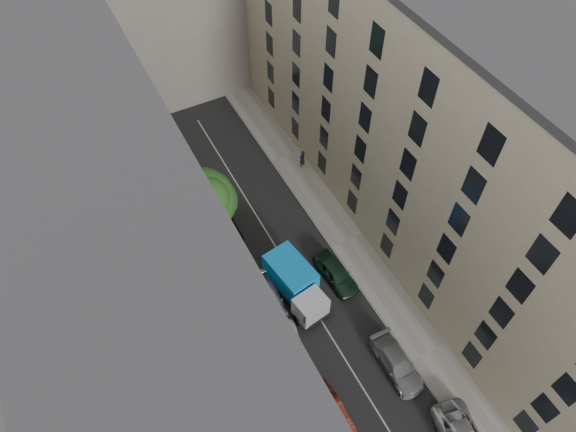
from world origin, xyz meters
TOP-DOWN VIEW (x-y plane):
  - ground at (0.00, 0.00)m, footprint 120.00×120.00m
  - road_surface at (0.00, 0.00)m, footprint 8.00×44.00m
  - sidewalk_left at (-5.50, 0.00)m, footprint 3.00×44.00m
  - sidewalk_right at (5.50, 0.00)m, footprint 3.00×44.00m
  - building_left at (-11.00, 0.00)m, footprint 8.00×44.00m
  - building_right at (11.00, 0.00)m, footprint 8.00×44.00m
  - tarp_truck at (-0.60, -2.39)m, footprint 3.24×6.31m
  - car_left_1 at (-2.80, -11.40)m, footprint 1.62×4.16m
  - car_left_2 at (-3.29, -6.54)m, footprint 2.65×4.94m
  - car_left_3 at (-2.80, -2.20)m, footprint 2.45×4.86m
  - car_left_4 at (-2.80, 5.40)m, footprint 1.57×3.81m
  - car_left_5 at (-2.80, 9.00)m, footprint 1.67×4.07m
  - car_right_1 at (2.80, -10.80)m, footprint 2.03×4.80m
  - car_right_2 at (2.80, -2.60)m, footprint 2.11×4.55m
  - tree_near at (-6.30, -11.76)m, footprint 4.64×4.26m
  - tree_mid at (-4.51, 4.73)m, footprint 5.27×5.00m
  - tree_far at (-6.30, 17.72)m, footprint 5.10×4.80m
  - lamp_post at (-4.20, -8.45)m, footprint 0.36×0.36m
  - pedestrian at (6.26, 9.22)m, footprint 0.76×0.61m

SIDE VIEW (x-z plane):
  - ground at x=0.00m, z-range 0.00..0.00m
  - road_surface at x=0.00m, z-range 0.00..0.02m
  - sidewalk_left at x=-5.50m, z-range 0.00..0.15m
  - sidewalk_right at x=5.50m, z-range 0.00..0.15m
  - car_left_4 at x=-2.80m, z-range 0.00..1.29m
  - car_left_5 at x=-2.80m, z-range 0.00..1.31m
  - car_left_2 at x=-3.29m, z-range 0.00..1.32m
  - car_left_1 at x=-2.80m, z-range 0.00..1.35m
  - car_left_3 at x=-2.80m, z-range 0.00..1.35m
  - car_right_1 at x=2.80m, z-range 0.00..1.38m
  - car_right_2 at x=2.80m, z-range 0.00..1.51m
  - pedestrian at x=6.26m, z-range 0.15..1.97m
  - tarp_truck at x=-0.60m, z-range 0.14..2.91m
  - lamp_post at x=-4.20m, z-range 0.89..7.00m
  - tree_near at x=-6.30m, z-range 1.31..8.39m
  - tree_far at x=-6.30m, z-range 1.36..9.05m
  - tree_mid at x=-4.51m, z-range 1.46..9.65m
  - building_left at x=-11.00m, z-range 0.00..20.00m
  - building_right at x=11.00m, z-range 0.00..20.00m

